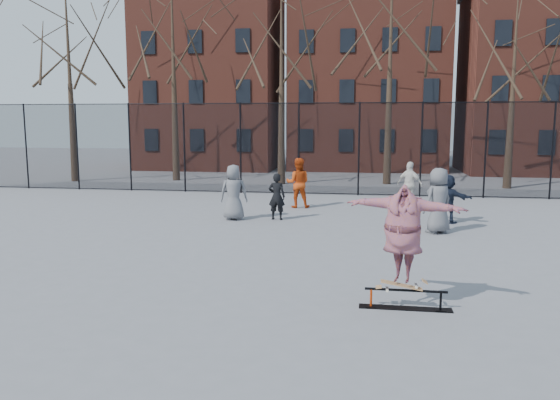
% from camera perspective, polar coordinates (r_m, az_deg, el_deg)
% --- Properties ---
extents(ground, '(100.00, 100.00, 0.00)m').
position_cam_1_polar(ground, '(11.24, 0.84, -8.24)').
color(ground, slate).
extents(skate_rail, '(1.57, 0.24, 0.35)m').
position_cam_1_polar(skate_rail, '(9.74, 12.98, -10.25)').
color(skate_rail, black).
rests_on(skate_rail, ground).
extents(skateboard, '(0.76, 0.18, 0.09)m').
position_cam_1_polar(skateboard, '(9.66, 12.58, -8.80)').
color(skateboard, '#9D643F').
rests_on(skateboard, skate_rail).
extents(skater, '(2.12, 1.08, 1.66)m').
position_cam_1_polar(skater, '(9.44, 12.74, -3.71)').
color(skater, '#463789').
rests_on(skater, skateboard).
extents(bystander_grey, '(0.95, 0.69, 1.80)m').
position_cam_1_polar(bystander_grey, '(17.74, -4.86, 0.81)').
color(bystander_grey, slate).
rests_on(bystander_grey, ground).
extents(bystander_black, '(0.58, 0.41, 1.52)m').
position_cam_1_polar(bystander_black, '(17.72, -0.34, 0.37)').
color(bystander_black, black).
rests_on(bystander_black, ground).
extents(bystander_red, '(0.95, 0.77, 1.84)m').
position_cam_1_polar(bystander_red, '(20.22, 1.90, 1.80)').
color(bystander_red, '#BF3E10').
rests_on(bystander_red, ground).
extents(bystander_white, '(1.07, 0.86, 1.70)m').
position_cam_1_polar(bystander_white, '(20.93, 13.41, 1.60)').
color(bystander_white, silver).
rests_on(bystander_white, ground).
extents(bystander_navy, '(1.47, 1.10, 1.55)m').
position_cam_1_polar(bystander_navy, '(17.94, 17.13, 0.14)').
color(bystander_navy, black).
rests_on(bystander_navy, ground).
extents(bystander_extra, '(1.10, 1.02, 1.88)m').
position_cam_1_polar(bystander_extra, '(16.20, 16.21, -0.06)').
color(bystander_extra, '#5A5A5E').
rests_on(bystander_extra, ground).
extents(fence, '(34.03, 0.07, 4.00)m').
position_cam_1_polar(fence, '(23.75, 5.31, 5.47)').
color(fence, black).
rests_on(fence, ground).
extents(tree_row, '(33.66, 7.46, 10.67)m').
position_cam_1_polar(tree_row, '(28.19, 5.53, 16.71)').
color(tree_row, black).
rests_on(tree_row, ground).
extents(rowhouses, '(29.00, 7.00, 13.00)m').
position_cam_1_polar(rowhouses, '(36.79, 7.92, 12.65)').
color(rowhouses, brown).
rests_on(rowhouses, ground).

